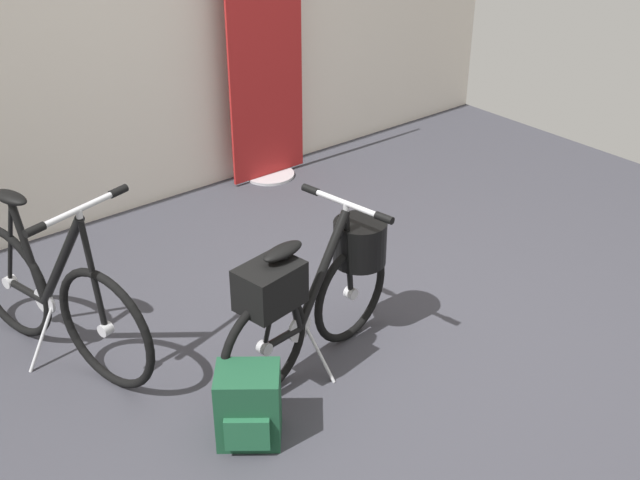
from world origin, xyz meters
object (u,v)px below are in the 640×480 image
floor_banner_stand (266,64)px  backpack_on_floor (248,406)px  folding_bike_foreground (316,286)px  display_bike_left (54,297)px

floor_banner_stand → backpack_on_floor: size_ratio=5.35×
floor_banner_stand → folding_bike_foreground: 2.23m
display_bike_left → backpack_on_floor: 1.13m
folding_bike_foreground → floor_banner_stand: bearing=60.0°
backpack_on_floor → folding_bike_foreground: bearing=23.2°
floor_banner_stand → folding_bike_foreground: size_ratio=1.64×
display_bike_left → backpack_on_floor: size_ratio=3.71×
folding_bike_foreground → display_bike_left: size_ratio=0.88×
display_bike_left → backpack_on_floor: bearing=-70.0°
floor_banner_stand → backpack_on_floor: 2.79m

